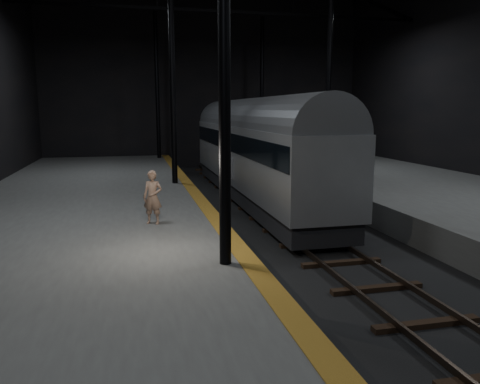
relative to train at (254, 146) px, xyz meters
name	(u,v)px	position (x,y,z in m)	size (l,w,h in m)	color
ground	(315,245)	(0.00, -7.79, -2.70)	(44.00, 44.00, 0.00)	black
platform_left	(74,246)	(-7.50, -7.79, -2.20)	(9.00, 43.80, 1.00)	#4C4B49
tactile_strip	(217,221)	(-3.25, -7.79, -1.69)	(0.50, 43.80, 0.01)	#8A5E19
track	(315,243)	(0.00, -7.79, -2.63)	(2.40, 43.00, 0.24)	#3F3328
train	(254,146)	(0.00, 0.00, 0.00)	(2.72, 18.10, 4.84)	#ACAFB4
woman	(153,197)	(-5.19, -7.65, -0.89)	(0.59, 0.39, 1.62)	#9E7961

